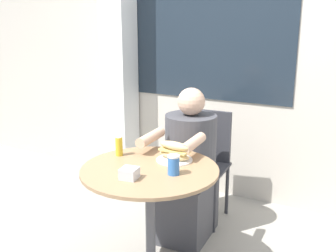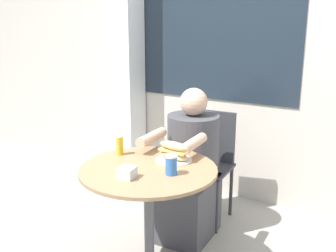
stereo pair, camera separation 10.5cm
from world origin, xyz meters
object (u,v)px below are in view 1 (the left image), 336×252
(cafe_table, at_px, (150,198))
(sandwich_on_plate, at_px, (174,152))
(condiment_bottle, at_px, (119,144))
(drink_cup, at_px, (174,165))
(seated_diner, at_px, (188,175))
(diner_chair, at_px, (206,155))

(cafe_table, relative_size, sandwich_on_plate, 3.61)
(cafe_table, relative_size, condiment_bottle, 5.20)
(cafe_table, bearing_deg, sandwich_on_plate, 69.74)
(drink_cup, bearing_deg, seated_diner, 108.02)
(sandwich_on_plate, bearing_deg, cafe_table, -110.26)
(drink_cup, height_order, condiment_bottle, condiment_bottle)
(sandwich_on_plate, relative_size, condiment_bottle, 1.44)
(cafe_table, bearing_deg, diner_chair, 92.56)
(sandwich_on_plate, relative_size, drink_cup, 1.99)
(cafe_table, distance_m, sandwich_on_plate, 0.31)
(sandwich_on_plate, bearing_deg, drink_cup, -63.77)
(condiment_bottle, bearing_deg, diner_chair, 74.22)
(cafe_table, distance_m, drink_cup, 0.30)
(seated_diner, bearing_deg, drink_cup, 104.82)
(seated_diner, relative_size, condiment_bottle, 7.17)
(cafe_table, xyz_separation_m, sandwich_on_plate, (0.07, 0.18, 0.24))
(cafe_table, xyz_separation_m, diner_chair, (-0.04, 0.95, -0.03))
(cafe_table, xyz_separation_m, drink_cup, (0.17, -0.02, 0.25))
(diner_chair, bearing_deg, cafe_table, 89.35)
(seated_diner, distance_m, sandwich_on_plate, 0.53)
(seated_diner, bearing_deg, condiment_bottle, 60.43)
(condiment_bottle, bearing_deg, sandwich_on_plate, 13.47)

